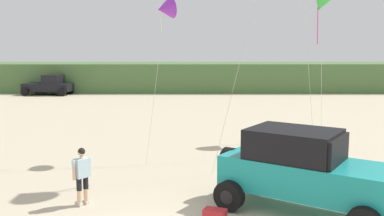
% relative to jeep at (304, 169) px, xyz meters
% --- Properties ---
extents(dune_ridge, '(90.00, 9.94, 2.96)m').
position_rel_jeep_xyz_m(dune_ridge, '(-5.88, 36.42, 0.28)').
color(dune_ridge, '#4C703D').
rests_on(dune_ridge, ground_plane).
extents(jeep, '(4.94, 4.37, 2.26)m').
position_rel_jeep_xyz_m(jeep, '(0.00, 0.00, 0.00)').
color(jeep, teal).
rests_on(jeep, ground_plane).
extents(person_watching, '(0.47, 0.49, 1.67)m').
position_rel_jeep_xyz_m(person_watching, '(-6.09, 0.50, -0.26)').
color(person_watching, '#DBB28E').
rests_on(person_watching, ground_plane).
extents(distant_pickup, '(4.75, 2.76, 1.98)m').
position_rel_jeep_xyz_m(distant_pickup, '(-17.03, 30.36, -0.26)').
color(distant_pickup, black).
rests_on(distant_pickup, ground_plane).
extents(kite_red_delta, '(1.24, 2.27, 6.52)m').
position_rel_jeep_xyz_m(kite_red_delta, '(-4.06, 6.16, 4.80)').
color(kite_red_delta, purple).
rests_on(kite_red_delta, ground_plane).
extents(kite_white_parafoil, '(1.71, 4.72, 7.33)m').
position_rel_jeep_xyz_m(kite_white_parafoil, '(3.31, 9.98, 5.50)').
color(kite_white_parafoil, green).
rests_on(kite_white_parafoil, ground_plane).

